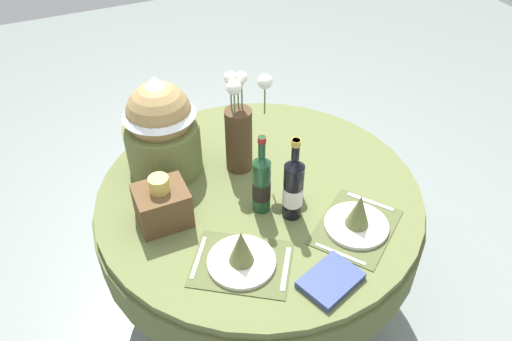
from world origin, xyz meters
TOP-DOWN VIEW (x-y plane):
  - ground at (0.00, 0.00)m, footprint 8.00×8.00m
  - dining_table at (0.00, 0.00)m, footprint 1.34×1.34m
  - place_setting_left at (-0.22, -0.32)m, footprint 0.43×0.41m
  - place_setting_right at (0.24, -0.34)m, footprint 0.43×0.41m
  - flower_vase at (-0.01, 0.17)m, footprint 0.17×0.15m
  - wine_bottle_left at (-0.04, -0.10)m, footprint 0.07×0.07m
  - wine_bottle_rear at (0.06, -0.18)m, footprint 0.08×0.08m
  - tumbler_near_left at (0.12, -0.09)m, footprint 0.06×0.06m
  - book_on_table at (0.03, -0.52)m, footprint 0.24×0.20m
  - gift_tub_back_left at (-0.30, 0.30)m, footprint 0.31×0.31m
  - woven_basket_side_left at (-0.40, -0.01)m, footprint 0.19×0.16m

SIDE VIEW (x-z plane):
  - ground at x=0.00m, z-range 0.00..0.00m
  - dining_table at x=0.00m, z-range 0.23..0.96m
  - book_on_table at x=0.03m, z-range 0.73..0.75m
  - place_setting_left at x=-0.22m, z-range 0.69..0.85m
  - place_setting_right at x=0.24m, z-range 0.69..0.85m
  - tumbler_near_left at x=0.12m, z-range 0.73..0.84m
  - woven_basket_side_left at x=-0.40m, z-range 0.70..0.92m
  - wine_bottle_left at x=-0.04m, z-range 0.68..1.03m
  - wine_bottle_rear at x=0.06m, z-range 0.68..1.04m
  - flower_vase at x=-0.01m, z-range 0.69..1.14m
  - gift_tub_back_left at x=-0.30m, z-range 0.74..1.18m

